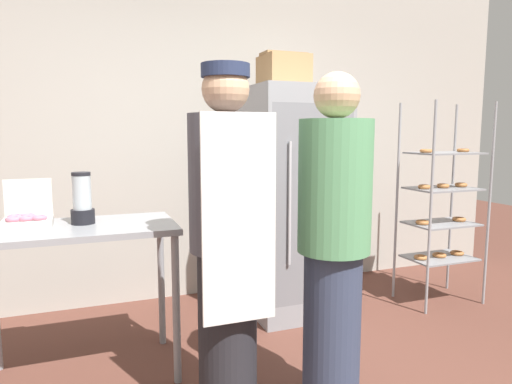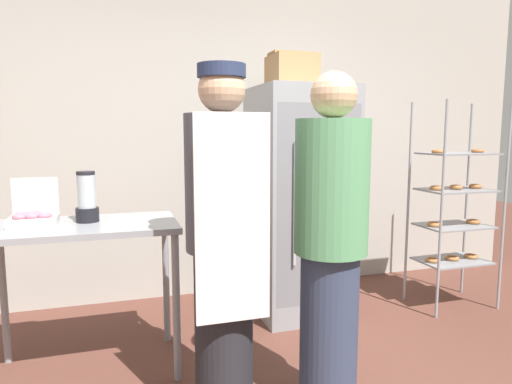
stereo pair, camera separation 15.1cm
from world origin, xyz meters
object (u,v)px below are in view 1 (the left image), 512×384
Objects in this scene: baking_rack at (442,207)px; person_customer at (334,243)px; refrigerator at (292,201)px; person_baker at (227,237)px; blender_pitcher at (82,201)px; donut_box at (27,219)px; cardboard_storage_box at (284,71)px.

person_customer reaches higher than baking_rack.
person_customer is (-0.38, -1.31, -0.01)m from refrigerator.
baking_rack is 2.34m from person_baker.
refrigerator reaches higher than blender_pitcher.
refrigerator is 1.01× the size of person_baker.
person_baker is 1.02× the size of person_customer.
baking_rack is (1.28, -0.28, -0.08)m from refrigerator.
blender_pitcher is at bearing -176.39° from baking_rack.
baking_rack is at bearing 31.76° from person_customer.
cardboard_storage_box reaches higher than donut_box.
person_baker is (0.97, -0.67, -0.04)m from donut_box.
cardboard_storage_box is at bearing 117.96° from refrigerator.
person_customer is (0.52, -0.17, -0.03)m from person_baker.
blender_pitcher is 0.17× the size of person_customer.
cardboard_storage_box is 0.20× the size of person_baker.
baking_rack is 0.96× the size of person_baker.
baking_rack is 2.86m from blender_pitcher.
person_baker reaches higher than donut_box.
blender_pitcher is 1.85m from cardboard_storage_box.
blender_pitcher is 0.88× the size of cardboard_storage_box.
person_baker is at bearing -124.94° from cardboard_storage_box.
person_baker is at bearing -128.16° from refrigerator.
refrigerator is at bearing 16.35° from blender_pitcher.
refrigerator is 1.64m from blender_pitcher.
baking_rack reaches higher than blender_pitcher.
donut_box is (-3.14, -0.19, 0.14)m from baking_rack.
baking_rack is at bearing 21.56° from person_baker.
donut_box is 0.15× the size of person_customer.
person_customer is (-0.34, -1.39, -1.04)m from cardboard_storage_box.
donut_box is 0.77× the size of cardboard_storage_box.
donut_box is at bearing 145.40° from person_baker.
person_customer is (1.49, -0.84, -0.07)m from donut_box.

